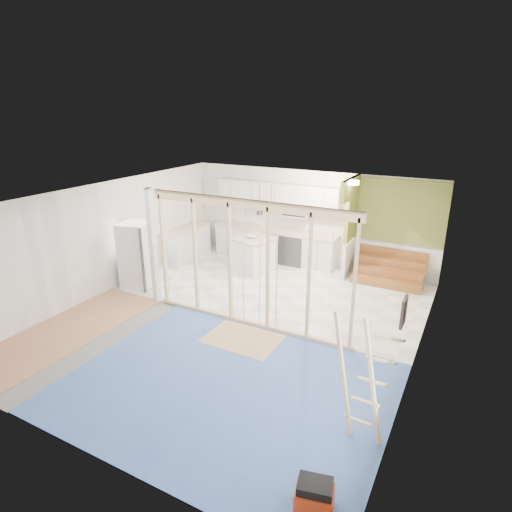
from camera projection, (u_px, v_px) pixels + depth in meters
The scene contains 17 objects.
room at pixel (235, 262), 8.45m from camera, with size 7.01×8.01×2.61m.
floor_overlays at pixel (241, 320), 8.90m from camera, with size 7.00×8.00×0.03m.
stud_frame at pixel (226, 247), 8.46m from camera, with size 4.66×0.14×2.60m.
base_cabinets at pixel (247, 245), 12.24m from camera, with size 4.45×2.24×0.93m.
upper_cabinets at pixel (279, 198), 11.83m from camera, with size 3.60×0.41×0.85m.
green_partition at pixel (380, 244), 10.71m from camera, with size 2.25×1.51×2.60m.
pot_rack at pixel (265, 207), 9.93m from camera, with size 0.52×0.52×0.72m.
sheathing_panel at pixel (396, 358), 5.25m from camera, with size 0.02×4.00×2.60m, color tan.
electrical_panel at pixel (404, 312), 5.65m from camera, with size 0.04×0.30×0.40m, color #37373C.
ceiling_light at pixel (352, 183), 9.92m from camera, with size 0.32×0.32×0.08m, color #FFEABF.
fridge at pixel (137, 255), 10.34m from camera, with size 0.87×0.84×1.61m.
island at pixel (253, 254), 11.45m from camera, with size 1.19×1.19×0.93m.
bowl at pixel (253, 237), 11.26m from camera, with size 0.27×0.27×0.07m, color beige.
soap_bottle_a at pixel (228, 217), 12.78m from camera, with size 0.11×0.11×0.28m, color silver.
soap_bottle_b at pixel (331, 232), 11.41m from camera, with size 0.09×0.09×0.20m, color silver.
toolbox at pixel (314, 497), 4.66m from camera, with size 0.48×0.40×0.40m.
ladder at pixel (361, 379), 5.51m from camera, with size 0.93×0.16×1.74m.
Camera 1 is at (4.09, -6.81, 4.23)m, focal length 30.00 mm.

